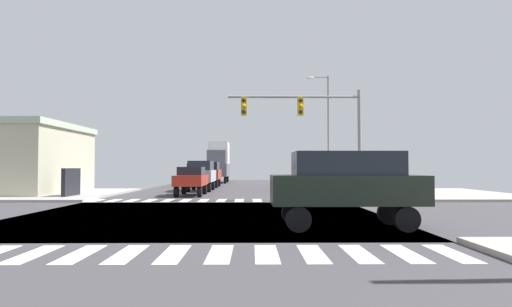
{
  "coord_description": "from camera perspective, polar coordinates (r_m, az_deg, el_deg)",
  "views": [
    {
      "loc": [
        1.92,
        -16.48,
        1.87
      ],
      "look_at": [
        2.18,
        6.45,
        2.6
      ],
      "focal_mm": 29.74,
      "sensor_mm": 36.0,
      "label": 1
    }
  ],
  "objects": [
    {
      "name": "sidewalk_corner_nw",
      "position": [
        32.2,
        -28.35,
        -4.82
      ],
      "size": [
        12.0,
        12.0,
        0.14
      ],
      "color": "#9C9896",
      "rests_on": "ground"
    },
    {
      "name": "crosswalk_far",
      "position": [
        23.95,
        -5.87,
        -6.29
      ],
      "size": [
        13.5,
        2.0,
        0.01
      ],
      "color": "white",
      "rests_on": "ground"
    },
    {
      "name": "suv_outer_4",
      "position": [
        33.41,
        -7.39,
        -2.63
      ],
      "size": [
        1.96,
        4.6,
        2.34
      ],
      "rotation": [
        0.0,
        0.0,
        3.14
      ],
      "color": "black",
      "rests_on": "ground"
    },
    {
      "name": "street_lamp",
      "position": [
        33.11,
        9.33,
        4.07
      ],
      "size": [
        1.78,
        0.32,
        8.9
      ],
      "color": "gray",
      "rests_on": "ground"
    },
    {
      "name": "suv_inner_5",
      "position": [
        39.84,
        -6.29,
        -2.5
      ],
      "size": [
        1.96,
        4.6,
        2.34
      ],
      "rotation": [
        0.0,
        0.0,
        3.14
      ],
      "color": "black",
      "rests_on": "ground"
    },
    {
      "name": "box_truck_middle_1",
      "position": [
        50.75,
        -5.07,
        -1.04
      ],
      "size": [
        2.4,
        7.2,
        4.85
      ],
      "rotation": [
        0.0,
        0.0,
        3.14
      ],
      "color": "black",
      "rests_on": "ground"
    },
    {
      "name": "crosswalk_near",
      "position": [
        9.61,
        -14.05,
        -12.96
      ],
      "size": [
        13.5,
        2.0,
        0.01
      ],
      "color": "white",
      "rests_on": "ground"
    },
    {
      "name": "ground",
      "position": [
        16.69,
        -7.32,
        -8.33
      ],
      "size": [
        90.0,
        90.0,
        0.05
      ],
      "color": "#3D3A3E"
    },
    {
      "name": "sedan_farside_1",
      "position": [
        28.07,
        -8.68,
        -3.35
      ],
      "size": [
        1.8,
        4.3,
        1.88
      ],
      "rotation": [
        0.0,
        0.0,
        3.14
      ],
      "color": "black",
      "rests_on": "ground"
    },
    {
      "name": "traffic_signal_mast",
      "position": [
        24.07,
        6.88,
        4.77
      ],
      "size": [
        7.5,
        0.55,
        6.22
      ],
      "color": "gray",
      "rests_on": "ground"
    },
    {
      "name": "suv_crossing_2",
      "position": [
        13.31,
        12.05,
        -3.83
      ],
      "size": [
        4.6,
        1.96,
        2.34
      ],
      "rotation": [
        0.0,
        0.0,
        1.57
      ],
      "color": "black",
      "rests_on": "ground"
    },
    {
      "name": "suv_queued_3",
      "position": [
        53.07,
        -8.14,
        -2.33
      ],
      "size": [
        1.96,
        4.6,
        2.34
      ],
      "rotation": [
        0.0,
        0.0,
        3.14
      ],
      "color": "black",
      "rests_on": "ground"
    },
    {
      "name": "sidewalk_corner_ne",
      "position": [
        30.61,
        20.67,
        -5.08
      ],
      "size": [
        12.0,
        12.0,
        0.14
      ],
      "color": "#A09B91",
      "rests_on": "ground"
    }
  ]
}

